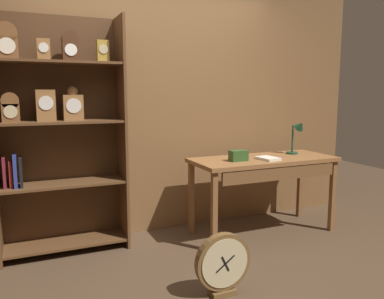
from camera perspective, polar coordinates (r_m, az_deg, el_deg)
ground_plane at (r=3.14m, az=3.79°, el=-19.19°), size 10.00×10.00×0.00m
back_wood_panel at (r=4.04m, az=-4.98°, el=6.19°), size 4.80×0.05×2.60m
bookshelf at (r=3.64m, az=-19.27°, el=2.76°), size 1.11×0.37×2.14m
workbench at (r=4.03m, az=10.68°, el=-2.51°), size 1.49×0.62×0.79m
desk_lamp at (r=4.33m, az=15.32°, el=2.36°), size 0.18×0.18×0.38m
toolbox_small at (r=3.81m, az=6.85°, el=-0.90°), size 0.17×0.10×0.10m
open_repair_manual at (r=3.93m, az=11.10°, el=-1.30°), size 0.19×0.24×0.02m
round_clock_large at (r=2.90m, az=4.58°, el=-16.44°), size 0.42×0.11×0.46m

